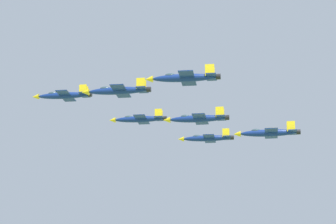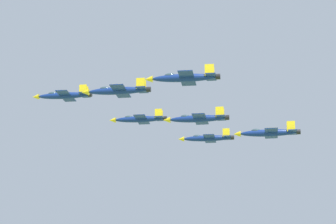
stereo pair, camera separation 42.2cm
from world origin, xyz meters
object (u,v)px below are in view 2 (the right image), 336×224
Objects in this scene: jet_right_wingman at (139,119)px; jet_left_wingman at (117,91)px; jet_right_outer at (207,138)px; jet_left_outer at (184,78)px; jet_slot_rear at (197,118)px; jet_trailing at (268,133)px; jet_lead at (63,95)px.

jet_left_wingman is at bearing 89.74° from jet_right_wingman.
jet_right_outer is (4.80, -23.38, -2.37)m from jet_right_wingman.
jet_left_outer is (-49.41, 6.37, -4.17)m from jet_right_wingman.
jet_left_wingman reaches higher than jet_slot_rear.
jet_right_outer is 0.98× the size of jet_slot_rear.
jet_right_wingman reaches higher than jet_right_outer.
jet_right_outer is (54.22, -29.75, 1.80)m from jet_left_outer.
jet_slot_rear is at bearing 89.41° from jet_right_outer.
jet_trailing is (-3.95, -39.33, -7.97)m from jet_left_wingman.
jet_right_outer is (31.91, -38.26, -0.97)m from jet_left_wingman.
jet_left_wingman is 1.00× the size of jet_slot_rear.
jet_trailing is at bearing -121.44° from jet_left_outer.
jet_left_outer is at bearing 91.12° from jet_slot_rear.
jet_trailing is at bearing -179.80° from jet_lead.
jet_left_wingman is (-22.30, -8.51, -4.40)m from jet_lead.
jet_right_outer is 1.00× the size of jet_trailing.
jet_left_wingman is 40.32m from jet_trailing.
jet_lead is 0.96× the size of jet_left_wingman.
jet_left_outer is 1.00× the size of jet_right_outer.
jet_left_outer reaches higher than jet_trailing.
jet_trailing is (-26.25, -47.84, -12.36)m from jet_lead.
jet_lead is 0.97× the size of jet_right_outer.
jet_left_wingman is 1.04× the size of jet_right_wingman.
jet_trailing is at bearing -156.56° from jet_left_wingman.
jet_lead is 48.28m from jet_left_outer.
jet_trailing is at bearing -178.89° from jet_slot_rear.
jet_trailing is (18.36, -30.82, -5.20)m from jet_left_outer.
jet_slot_rear is (-22.30, -8.51, -4.89)m from jet_right_wingman.
jet_slot_rear is 18.73m from jet_trailing.
jet_left_wingman is 30.95m from jet_right_wingman.
jet_left_outer is 30.93m from jet_slot_rear.
jet_slot_rear is at bearing 139.38° from jet_right_wingman.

